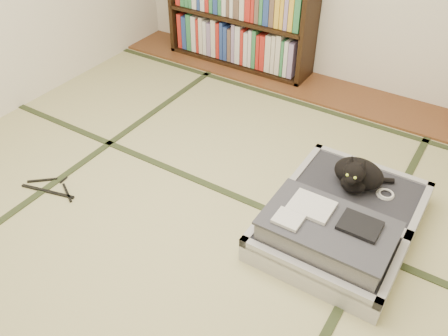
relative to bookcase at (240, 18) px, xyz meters
The scene contains 8 objects.
floor 2.29m from the bookcase, 67.33° to the right, with size 4.50×4.50×0.00m, color #CBBE87.
wood_strip 0.97m from the bookcase, ahead, with size 4.00×0.50×0.02m, color brown.
tatami_borders 1.85m from the bookcase, 61.24° to the right, with size 4.00×4.50×0.01m.
bookcase is the anchor object (origin of this frame).
suitcase 2.36m from the bookcase, 44.64° to the right, with size 0.79×1.06×0.31m.
cat 2.13m from the bookcase, 39.44° to the right, with size 0.35×0.35×0.28m.
cable_coil 2.27m from the bookcase, 35.90° to the right, with size 0.11×0.11×0.03m.
hanger 2.31m from the bookcase, 92.52° to the right, with size 0.41×0.23×0.01m.
Camera 1 is at (1.27, -1.58, 2.08)m, focal length 38.00 mm.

